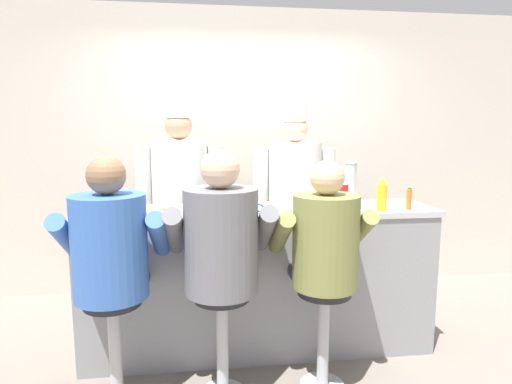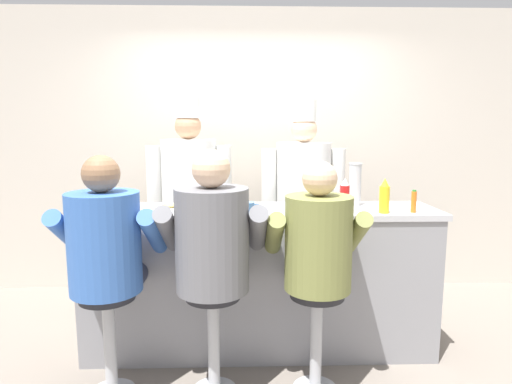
{
  "view_description": "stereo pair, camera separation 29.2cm",
  "coord_description": "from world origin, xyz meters",
  "px_view_note": "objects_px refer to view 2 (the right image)",
  "views": [
    {
      "loc": [
        -0.4,
        -2.62,
        1.57
      ],
      "look_at": [
        -0.03,
        0.25,
        1.15
      ],
      "focal_mm": 30.0,
      "sensor_mm": 36.0,
      "label": 1
    },
    {
      "loc": [
        -0.11,
        -2.64,
        1.57
      ],
      "look_at": [
        -0.03,
        0.25,
        1.15
      ],
      "focal_mm": 30.0,
      "sensor_mm": 36.0,
      "label": 2
    }
  ],
  "objects_px": {
    "water_pitcher_clear": "(314,190)",
    "breakfast_plate": "(170,208)",
    "coffee_mug_blue": "(248,208)",
    "diner_seated_olive": "(317,249)",
    "ketchup_bottle_red": "(345,196)",
    "diner_seated_grey": "(213,245)",
    "hot_sauce_bottle_orange": "(414,202)",
    "cook_in_whites_far": "(303,198)",
    "cook_in_whites_near": "(190,196)",
    "cereal_bowl": "(207,206)",
    "mustard_bottle_yellow": "(384,197)",
    "coffee_mug_tan": "(232,201)",
    "diner_seated_blue": "(107,248)",
    "cup_stack_steel": "(355,184)"
  },
  "relations": [
    {
      "from": "hot_sauce_bottle_orange",
      "to": "mustard_bottle_yellow",
      "type": "bearing_deg",
      "value": -176.38
    },
    {
      "from": "breakfast_plate",
      "to": "cook_in_whites_far",
      "type": "height_order",
      "value": "cook_in_whites_far"
    },
    {
      "from": "mustard_bottle_yellow",
      "to": "diner_seated_olive",
      "type": "relative_size",
      "value": 0.16
    },
    {
      "from": "coffee_mug_blue",
      "to": "cook_in_whites_far",
      "type": "relative_size",
      "value": 0.07
    },
    {
      "from": "coffee_mug_blue",
      "to": "cook_in_whites_near",
      "type": "relative_size",
      "value": 0.07
    },
    {
      "from": "cereal_bowl",
      "to": "coffee_mug_tan",
      "type": "bearing_deg",
      "value": 34.05
    },
    {
      "from": "water_pitcher_clear",
      "to": "breakfast_plate",
      "type": "xyz_separation_m",
      "value": [
        -1.01,
        -0.16,
        -0.1
      ]
    },
    {
      "from": "ketchup_bottle_red",
      "to": "cook_in_whites_near",
      "type": "xyz_separation_m",
      "value": [
        -1.14,
        0.81,
        -0.12
      ]
    },
    {
      "from": "ketchup_bottle_red",
      "to": "diner_seated_grey",
      "type": "relative_size",
      "value": 0.15
    },
    {
      "from": "ketchup_bottle_red",
      "to": "coffee_mug_blue",
      "type": "relative_size",
      "value": 1.71
    },
    {
      "from": "cook_in_whites_far",
      "to": "coffee_mug_blue",
      "type": "bearing_deg",
      "value": -119.06
    },
    {
      "from": "diner_seated_blue",
      "to": "coffee_mug_blue",
      "type": "bearing_deg",
      "value": 20.16
    },
    {
      "from": "mustard_bottle_yellow",
      "to": "cook_in_whites_far",
      "type": "bearing_deg",
      "value": 116.69
    },
    {
      "from": "water_pitcher_clear",
      "to": "cereal_bowl",
      "type": "bearing_deg",
      "value": -166.83
    },
    {
      "from": "cereal_bowl",
      "to": "diner_seated_grey",
      "type": "bearing_deg",
      "value": -81.42
    },
    {
      "from": "ketchup_bottle_red",
      "to": "cook_in_whites_near",
      "type": "distance_m",
      "value": 1.4
    },
    {
      "from": "mustard_bottle_yellow",
      "to": "diner_seated_olive",
      "type": "distance_m",
      "value": 0.64
    },
    {
      "from": "water_pitcher_clear",
      "to": "cook_in_whites_near",
      "type": "bearing_deg",
      "value": 149.43
    },
    {
      "from": "hot_sauce_bottle_orange",
      "to": "cook_in_whites_far",
      "type": "bearing_deg",
      "value": 127.09
    },
    {
      "from": "ketchup_bottle_red",
      "to": "cereal_bowl",
      "type": "bearing_deg",
      "value": 176.26
    },
    {
      "from": "diner_seated_grey",
      "to": "cook_in_whites_near",
      "type": "distance_m",
      "value": 1.23
    },
    {
      "from": "coffee_mug_blue",
      "to": "diner_seated_olive",
      "type": "xyz_separation_m",
      "value": [
        0.4,
        -0.3,
        -0.19
      ]
    },
    {
      "from": "breakfast_plate",
      "to": "water_pitcher_clear",
      "type": "bearing_deg",
      "value": 8.78
    },
    {
      "from": "mustard_bottle_yellow",
      "to": "hot_sauce_bottle_orange",
      "type": "height_order",
      "value": "mustard_bottle_yellow"
    },
    {
      "from": "coffee_mug_blue",
      "to": "cook_in_whites_near",
      "type": "xyz_separation_m",
      "value": [
        -0.49,
        0.89,
        -0.06
      ]
    },
    {
      "from": "coffee_mug_tan",
      "to": "coffee_mug_blue",
      "type": "relative_size",
      "value": 1.04
    },
    {
      "from": "mustard_bottle_yellow",
      "to": "ketchup_bottle_red",
      "type": "bearing_deg",
      "value": 165.57
    },
    {
      "from": "mustard_bottle_yellow",
      "to": "cereal_bowl",
      "type": "height_order",
      "value": "mustard_bottle_yellow"
    },
    {
      "from": "hot_sauce_bottle_orange",
      "to": "breakfast_plate",
      "type": "relative_size",
      "value": 0.64
    },
    {
      "from": "cup_stack_steel",
      "to": "diner_seated_grey",
      "type": "relative_size",
      "value": 0.21
    },
    {
      "from": "diner_seated_olive",
      "to": "water_pitcher_clear",
      "type": "bearing_deg",
      "value": 82.92
    },
    {
      "from": "water_pitcher_clear",
      "to": "cereal_bowl",
      "type": "relative_size",
      "value": 1.66
    },
    {
      "from": "coffee_mug_blue",
      "to": "cook_in_whites_far",
      "type": "xyz_separation_m",
      "value": [
        0.47,
        0.85,
        -0.07
      ]
    },
    {
      "from": "cereal_bowl",
      "to": "coffee_mug_tan",
      "type": "distance_m",
      "value": 0.2
    },
    {
      "from": "cereal_bowl",
      "to": "diner_seated_blue",
      "type": "distance_m",
      "value": 0.72
    },
    {
      "from": "breakfast_plate",
      "to": "diner_seated_blue",
      "type": "bearing_deg",
      "value": -121.62
    },
    {
      "from": "water_pitcher_clear",
      "to": "cereal_bowl",
      "type": "height_order",
      "value": "water_pitcher_clear"
    },
    {
      "from": "breakfast_plate",
      "to": "cook_in_whites_far",
      "type": "bearing_deg",
      "value": 34.3
    },
    {
      "from": "cereal_bowl",
      "to": "coffee_mug_tan",
      "type": "relative_size",
      "value": 1.01
    },
    {
      "from": "breakfast_plate",
      "to": "diner_seated_olive",
      "type": "relative_size",
      "value": 0.17
    },
    {
      "from": "cereal_bowl",
      "to": "coffee_mug_tan",
      "type": "xyz_separation_m",
      "value": [
        0.17,
        0.11,
        0.02
      ]
    },
    {
      "from": "water_pitcher_clear",
      "to": "cook_in_whites_far",
      "type": "relative_size",
      "value": 0.13
    },
    {
      "from": "breakfast_plate",
      "to": "cook_in_whites_near",
      "type": "xyz_separation_m",
      "value": [
        0.04,
        0.73,
        -0.03
      ]
    },
    {
      "from": "coffee_mug_blue",
      "to": "diner_seated_olive",
      "type": "bearing_deg",
      "value": -37.27
    },
    {
      "from": "cereal_bowl",
      "to": "diner_seated_olive",
      "type": "xyz_separation_m",
      "value": [
        0.68,
        -0.45,
        -0.18
      ]
    },
    {
      "from": "water_pitcher_clear",
      "to": "coffee_mug_blue",
      "type": "distance_m",
      "value": 0.58
    },
    {
      "from": "coffee_mug_tan",
      "to": "diner_seated_blue",
      "type": "distance_m",
      "value": 0.92
    },
    {
      "from": "ketchup_bottle_red",
      "to": "diner_seated_grey",
      "type": "distance_m",
      "value": 0.96
    },
    {
      "from": "diner_seated_olive",
      "to": "cup_stack_steel",
      "type": "bearing_deg",
      "value": 58.51
    },
    {
      "from": "hot_sauce_bottle_orange",
      "to": "cook_in_whites_far",
      "type": "relative_size",
      "value": 0.08
    }
  ]
}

